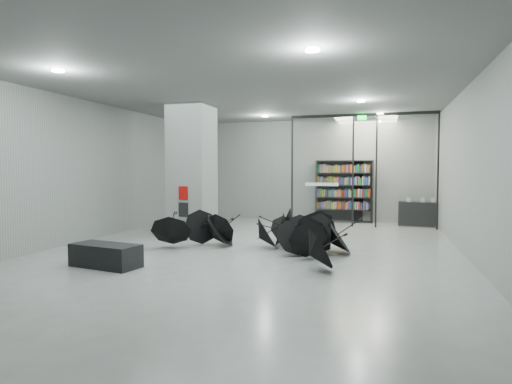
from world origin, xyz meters
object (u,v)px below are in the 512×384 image
(shop_counter, at_px, (420,214))
(column, at_px, (192,171))
(bench, at_px, (106,255))
(umbrella_cluster, at_px, (274,239))
(bookshelf, at_px, (344,191))

(shop_counter, bearing_deg, column, -145.01)
(column, distance_m, bench, 4.77)
(column, relative_size, bench, 2.69)
(shop_counter, bearing_deg, umbrella_cluster, -119.73)
(column, bearing_deg, bookshelf, 48.65)
(bookshelf, height_order, shop_counter, bookshelf)
(umbrella_cluster, bearing_deg, column, 150.62)
(bookshelf, xyz_separation_m, umbrella_cluster, (-1.14, -6.46, -0.89))
(column, distance_m, umbrella_cluster, 3.88)
(bookshelf, bearing_deg, shop_counter, -14.75)
(bench, xyz_separation_m, shop_counter, (6.81, 8.76, 0.20))
(bench, bearing_deg, shop_counter, 61.20)
(bench, distance_m, shop_counter, 11.10)
(column, height_order, umbrella_cluster, column)
(bookshelf, bearing_deg, umbrella_cluster, -105.91)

